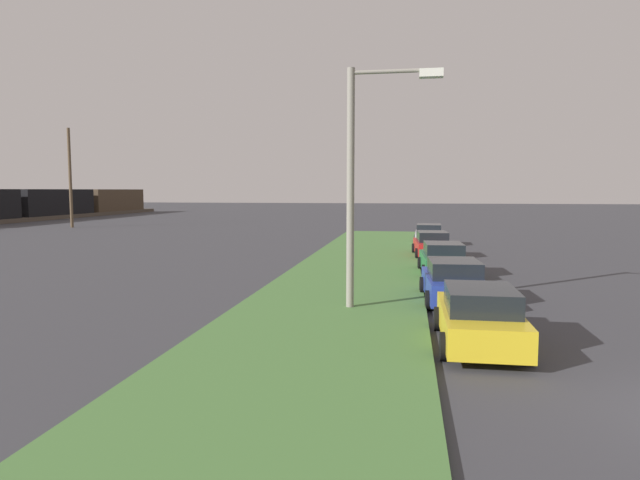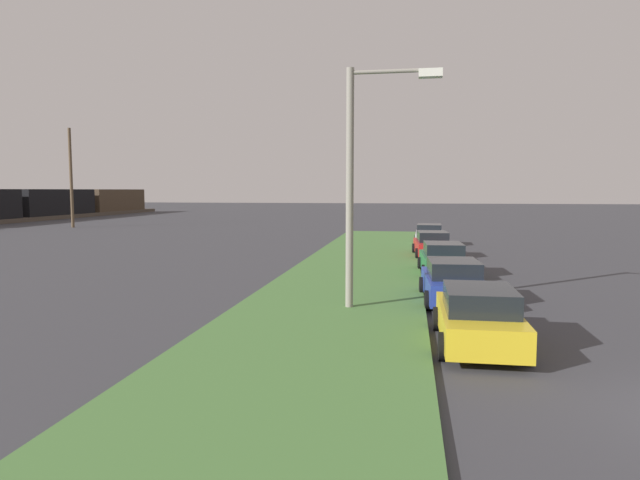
# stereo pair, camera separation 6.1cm
# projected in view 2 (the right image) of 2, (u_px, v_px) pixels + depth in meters

# --- Properties ---
(grass_median) EXTENTS (60.00, 6.00, 0.12)m
(grass_median) POSITION_uv_depth(u_px,v_px,m) (339.00, 294.00, 19.81)
(grass_median) COLOR #477238
(grass_median) RESTS_ON ground
(parked_car_yellow) EXTENTS (4.30, 2.03, 1.47)m
(parked_car_yellow) POSITION_uv_depth(u_px,v_px,m) (478.00, 317.00, 13.37)
(parked_car_yellow) COLOR gold
(parked_car_yellow) RESTS_ON ground
(parked_car_blue) EXTENTS (4.38, 2.17, 1.47)m
(parked_car_blue) POSITION_uv_depth(u_px,v_px,m) (453.00, 282.00, 18.53)
(parked_car_blue) COLOR #23389E
(parked_car_blue) RESTS_ON ground
(parked_car_green) EXTENTS (4.38, 2.17, 1.47)m
(parked_car_green) POSITION_uv_depth(u_px,v_px,m) (443.00, 259.00, 24.53)
(parked_car_green) COLOR #1E6B38
(parked_car_green) RESTS_ON ground
(parked_car_red) EXTENTS (4.40, 2.22, 1.47)m
(parked_car_red) POSITION_uv_depth(u_px,v_px,m) (432.00, 245.00, 31.15)
(parked_car_red) COLOR red
(parked_car_red) RESTS_ON ground
(parked_car_silver) EXTENTS (4.36, 2.13, 1.47)m
(parked_car_silver) POSITION_uv_depth(u_px,v_px,m) (429.00, 235.00, 37.81)
(parked_car_silver) COLOR #B2B5BA
(parked_car_silver) RESTS_ON ground
(streetlight) EXTENTS (0.37, 2.87, 7.50)m
(streetlight) POSITION_uv_depth(u_px,v_px,m) (361.00, 171.00, 16.97)
(streetlight) COLOR gray
(streetlight) RESTS_ON ground
(distant_utility_pole) EXTENTS (0.30, 0.30, 10.00)m
(distant_utility_pole) POSITION_uv_depth(u_px,v_px,m) (71.00, 178.00, 55.62)
(distant_utility_pole) COLOR brown
(distant_utility_pole) RESTS_ON ground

